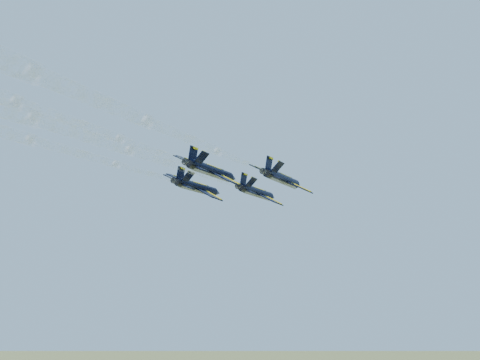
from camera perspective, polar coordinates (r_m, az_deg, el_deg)
The scene contains 4 objects.
jet_lead at distance 114.64m, azimuth 1.84°, elevation -1.34°, with size 12.53×18.11×6.69m.
jet_left at distance 110.17m, azimuth -4.54°, elevation -0.80°, with size 12.53×18.11×6.69m.
jet_right at distance 103.07m, azimuth 4.57°, elevation 0.08°, with size 12.53×18.11×6.69m.
jet_slot at distance 96.85m, azimuth -3.03°, elevation 0.95°, with size 12.53×18.11×6.69m.
Camera 1 is at (55.39, -88.14, 77.97)m, focal length 40.00 mm.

